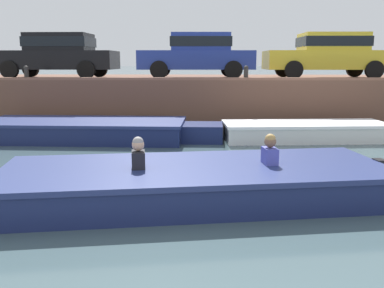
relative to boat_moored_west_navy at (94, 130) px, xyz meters
The scene contains 11 objects.
ground_plane 5.40m from the boat_moored_west_navy, 54.80° to the right, with size 400.00×400.00×0.00m, color #3D5156.
far_quay_wall 5.65m from the boat_moored_west_navy, 56.50° to the left, with size 60.00×6.00×1.57m, color brown.
far_wall_coping 3.84m from the boat_moored_west_navy, 30.28° to the left, with size 60.00×0.24×0.08m, color brown.
boat_moored_west_navy is the anchor object (origin of this frame).
boat_moored_central_white 6.05m from the boat_moored_west_navy, ahead, with size 5.38×1.81×0.49m.
motorboat_passing 5.83m from the boat_moored_west_navy, 63.68° to the right, with size 7.31×3.05×1.02m.
car_leftmost_black 4.77m from the boat_moored_west_navy, 119.66° to the left, with size 4.27×1.99×1.54m.
car_left_inner_blue 5.15m from the boat_moored_west_navy, 52.38° to the left, with size 4.05×1.97×1.54m.
car_centre_yellow 8.59m from the boat_moored_west_navy, 26.44° to the left, with size 4.29×2.01×1.54m.
mooring_bollard_west 3.57m from the boat_moored_west_navy, 142.82° to the left, with size 0.15×0.15×0.45m.
mooring_bollard_mid 5.03m from the boat_moored_west_navy, 23.93° to the left, with size 0.15×0.15×0.45m.
Camera 1 is at (-0.18, -1.16, 2.14)m, focal length 40.00 mm.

